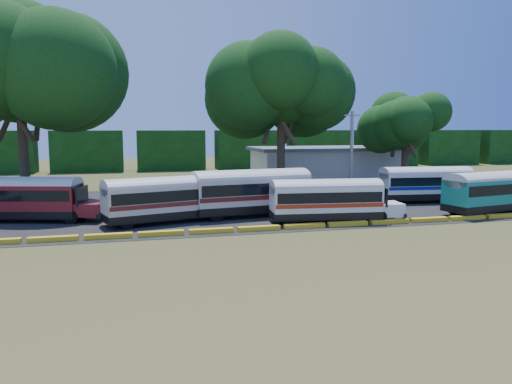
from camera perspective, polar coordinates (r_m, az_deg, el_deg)
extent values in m
plane|color=#384717|center=(29.86, -1.98, -4.99)|extent=(160.00, 160.00, 0.00)
cube|color=black|center=(41.63, -4.17, -1.47)|extent=(64.00, 24.00, 0.02)
cube|color=yellow|center=(30.45, -22.17, -5.00)|extent=(2.70, 0.45, 0.30)
cube|color=yellow|center=(30.18, -16.50, -4.87)|extent=(2.70, 0.45, 0.30)
cube|color=yellow|center=(30.20, -10.79, -4.68)|extent=(2.70, 0.45, 0.30)
cube|color=yellow|center=(30.51, -5.14, -4.45)|extent=(2.70, 0.45, 0.30)
cube|color=yellow|center=(31.12, 0.33, -4.19)|extent=(2.70, 0.45, 0.30)
cube|color=yellow|center=(32.00, 5.55, -3.91)|extent=(2.70, 0.45, 0.30)
cube|color=yellow|center=(33.12, 10.45, -3.61)|extent=(2.70, 0.45, 0.30)
cube|color=yellow|center=(34.47, 14.99, -3.31)|extent=(2.70, 0.45, 0.30)
cube|color=yellow|center=(36.02, 19.16, -3.02)|extent=(2.70, 0.45, 0.30)
cube|color=yellow|center=(37.75, 22.97, -2.73)|extent=(2.70, 0.45, 0.30)
cube|color=yellow|center=(39.63, 26.43, -2.47)|extent=(2.70, 0.45, 0.30)
cube|color=beige|center=(63.48, 8.16, 3.14)|extent=(18.00, 8.00, 3.60)
cube|color=#505457|center=(63.36, 8.19, 4.94)|extent=(19.00, 9.00, 0.40)
cube|color=#14330E|center=(76.79, -18.68, 4.44)|extent=(10.00, 4.00, 6.00)
cube|color=#14330E|center=(76.82, -9.70, 4.72)|extent=(10.00, 4.00, 6.00)
cube|color=#14330E|center=(78.71, -0.93, 4.89)|extent=(10.00, 4.00, 6.00)
cube|color=#14330E|center=(82.32, 7.26, 4.94)|extent=(10.00, 4.00, 6.00)
cube|color=#14330E|center=(87.44, 14.62, 4.90)|extent=(10.00, 4.00, 6.00)
cube|color=#14330E|center=(93.82, 21.07, 4.80)|extent=(10.00, 4.00, 6.00)
cube|color=#14330E|center=(101.23, 26.64, 4.66)|extent=(10.00, 4.00, 6.00)
cylinder|color=black|center=(35.40, -20.41, -2.73)|extent=(0.97, 0.49, 0.93)
cylinder|color=black|center=(37.24, -19.31, -2.20)|extent=(0.97, 0.49, 0.93)
cube|color=black|center=(37.73, -25.02, -2.15)|extent=(7.97, 4.24, 0.51)
cube|color=maroon|center=(37.58, -25.11, -0.49)|extent=(7.97, 4.24, 1.70)
cube|color=black|center=(37.55, -25.13, -0.18)|extent=(7.69, 4.22, 0.71)
ellipsoid|color=beige|center=(37.48, -25.18, 0.80)|extent=(7.97, 4.24, 1.05)
cube|color=maroon|center=(35.90, -18.35, -1.83)|extent=(2.15, 2.41, 0.88)
cube|color=black|center=(35.97, -19.29, -0.39)|extent=(0.70, 2.10, 1.28)
cube|color=black|center=(35.71, -17.13, -2.43)|extent=(0.76, 2.24, 0.28)
cylinder|color=black|center=(34.66, -4.26, -2.48)|extent=(0.98, 0.51, 0.94)
cylinder|color=black|center=(36.47, -5.63, -2.01)|extent=(0.98, 0.51, 0.94)
cylinder|color=black|center=(32.47, -14.54, -3.37)|extent=(0.98, 0.51, 0.94)
cylinder|color=black|center=(34.39, -15.43, -2.81)|extent=(0.98, 0.51, 0.94)
cube|color=black|center=(34.18, -10.57, -2.48)|extent=(8.08, 4.34, 0.52)
cube|color=beige|center=(34.01, -10.61, -0.63)|extent=(8.08, 4.34, 1.73)
cube|color=black|center=(33.98, -10.62, -0.28)|extent=(7.80, 4.31, 0.72)
cube|color=#5A1A17|center=(34.06, -10.60, -1.20)|extent=(8.02, 4.35, 0.28)
ellipsoid|color=beige|center=(33.90, -10.65, 0.82)|extent=(8.08, 4.34, 1.06)
cube|color=beige|center=(35.94, -3.47, -1.44)|extent=(2.19, 2.45, 0.90)
cube|color=black|center=(35.55, -4.34, -0.04)|extent=(0.72, 2.13, 1.29)
cube|color=black|center=(36.35, -2.33, -1.93)|extent=(0.78, 2.27, 0.28)
cube|color=black|center=(33.16, -16.81, -3.14)|extent=(0.78, 2.27, 0.28)
cylinder|color=black|center=(36.83, 5.90, -1.85)|extent=(1.06, 0.42, 1.03)
cylinder|color=black|center=(38.77, 4.37, -1.37)|extent=(1.06, 0.42, 1.03)
cylinder|color=black|center=(34.15, -4.56, -2.56)|extent=(1.06, 0.42, 1.03)
cylinder|color=black|center=(36.23, -5.61, -2.00)|extent=(1.06, 0.42, 1.03)
cube|color=black|center=(36.13, -0.56, -1.74)|extent=(8.72, 3.69, 0.57)
cube|color=beige|center=(35.96, -0.57, 0.18)|extent=(8.72, 3.69, 1.88)
cube|color=black|center=(35.93, -0.57, 0.54)|extent=(8.39, 3.70, 0.79)
cube|color=#531518|center=(36.01, -0.57, -0.41)|extent=(8.64, 3.72, 0.31)
ellipsoid|color=beige|center=(35.85, -0.57, 1.68)|extent=(8.72, 3.69, 1.16)
cube|color=beige|center=(38.25, 6.63, -0.81)|extent=(2.14, 2.49, 0.98)
cube|color=black|center=(37.82, 5.79, 0.64)|extent=(0.47, 2.37, 1.41)
cube|color=black|center=(38.74, 7.76, -1.35)|extent=(0.52, 2.53, 0.31)
cube|color=black|center=(34.86, -6.96, -2.30)|extent=(0.52, 2.53, 0.31)
cylinder|color=black|center=(34.36, 14.00, -2.81)|extent=(0.92, 0.34, 0.90)
cylinder|color=black|center=(36.11, 12.84, -2.29)|extent=(0.92, 0.34, 0.90)
cylinder|color=black|center=(32.54, 4.01, -3.17)|extent=(0.92, 0.34, 0.90)
cylinder|color=black|center=(34.39, 3.32, -2.59)|extent=(0.92, 0.34, 0.90)
cube|color=black|center=(34.07, 7.94, -2.51)|extent=(7.54, 2.98, 0.49)
cube|color=white|center=(33.91, 7.97, -0.74)|extent=(7.54, 2.98, 1.64)
cube|color=black|center=(33.88, 7.98, -0.41)|extent=(7.25, 3.00, 0.69)
cube|color=#A32810|center=(33.96, 7.96, -1.29)|extent=(7.47, 3.01, 0.27)
ellipsoid|color=beige|center=(33.81, 8.00, 0.63)|extent=(7.54, 2.98, 1.01)
cube|color=white|center=(35.55, 14.90, -1.84)|extent=(1.81, 2.13, 0.85)
cube|color=black|center=(35.20, 14.10, -0.46)|extent=(0.34, 2.06, 1.23)
cube|color=black|center=(35.91, 16.00, -2.37)|extent=(0.39, 2.20, 0.27)
cube|color=black|center=(33.26, 1.92, -2.84)|extent=(0.39, 2.20, 0.27)
cylinder|color=black|center=(46.28, 23.27, -0.59)|extent=(0.95, 0.35, 0.93)
cylinder|color=black|center=(47.96, 22.02, -0.27)|extent=(0.95, 0.35, 0.93)
cylinder|color=black|center=(43.26, 16.15, -0.80)|extent=(0.95, 0.35, 0.93)
cylinder|color=black|center=(45.06, 15.09, -0.45)|extent=(0.95, 0.35, 0.93)
cube|color=black|center=(45.32, 18.72, -0.36)|extent=(7.82, 3.05, 0.51)
cube|color=white|center=(45.19, 18.78, 1.03)|extent=(7.82, 3.05, 1.70)
cube|color=black|center=(45.17, 18.79, 1.28)|extent=(7.52, 3.07, 0.72)
cube|color=navy|center=(45.23, 18.76, 0.60)|extent=(7.74, 3.08, 0.28)
ellipsoid|color=beige|center=(45.11, 18.82, 2.10)|extent=(7.82, 3.05, 1.05)
cube|color=white|center=(47.61, 23.71, 0.10)|extent=(1.86, 2.20, 0.88)
cube|color=black|center=(47.20, 23.17, 1.18)|extent=(0.34, 2.14, 1.28)
cube|color=black|center=(48.08, 24.48, -0.32)|extent=(0.39, 2.28, 0.28)
cube|color=black|center=(43.72, 14.33, -0.59)|extent=(0.39, 2.28, 0.28)
cylinder|color=black|center=(38.37, 23.85, -2.13)|extent=(0.99, 0.44, 0.96)
cylinder|color=black|center=(39.73, 21.65, -1.71)|extent=(0.99, 0.44, 0.96)
cube|color=black|center=(41.10, 25.36, -1.41)|extent=(8.15, 3.78, 0.53)
cube|color=#188371|center=(40.95, 25.45, 0.16)|extent=(8.15, 3.78, 1.75)
cube|color=black|center=(40.93, 25.47, 0.45)|extent=(7.85, 3.78, 0.74)
ellipsoid|color=beige|center=(40.86, 25.52, 1.37)|extent=(8.15, 3.78, 1.08)
cube|color=black|center=(38.24, 21.62, -1.97)|extent=(0.59, 2.34, 0.29)
cylinder|color=#3B2A1D|center=(46.21, -25.00, 3.78)|extent=(0.80, 0.80, 8.10)
cylinder|color=#3B2A1D|center=(46.39, -23.64, 8.15)|extent=(1.41, 2.89, 4.60)
cylinder|color=#3B2A1D|center=(47.18, -26.25, 7.99)|extent=(2.21, 2.51, 4.60)
cylinder|color=#3B2A1D|center=(44.95, -25.83, 8.08)|extent=(2.94, 0.94, 4.60)
ellipsoid|color=#14330E|center=(46.47, -25.53, 13.33)|extent=(13.74, 13.74, 10.07)
cylinder|color=#3B2A1D|center=(49.62, 2.87, 4.25)|extent=(0.80, 0.80, 7.40)
cylinder|color=#3B2A1D|center=(50.35, 4.08, 7.90)|extent=(1.34, 2.68, 4.23)
cylinder|color=#3B2A1D|center=(50.07, 1.51, 7.92)|extent=(2.07, 2.35, 4.23)
cylinder|color=#3B2A1D|center=(48.27, 3.09, 7.93)|extent=(2.73, 0.90, 4.23)
ellipsoid|color=#14330E|center=(49.75, 2.92, 12.45)|extent=(11.27, 11.27, 8.26)
cylinder|color=#3B2A1D|center=(58.72, 16.65, 3.18)|extent=(0.80, 0.80, 4.84)
cylinder|color=#3B2A1D|center=(59.64, 17.52, 5.21)|extent=(1.06, 1.93, 2.84)
cylinder|color=#3B2A1D|center=(58.84, 15.47, 5.25)|extent=(1.56, 1.73, 2.84)
cylinder|color=#3B2A1D|center=(57.41, 17.19, 5.15)|extent=(1.94, 0.76, 2.84)
ellipsoid|color=#14330E|center=(58.60, 16.83, 7.89)|extent=(7.33, 7.33, 5.38)
cylinder|color=gray|center=(47.89, 10.84, 4.34)|extent=(0.30, 0.30, 7.94)
cube|color=gray|center=(47.84, 10.95, 8.61)|extent=(1.60, 0.12, 0.12)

